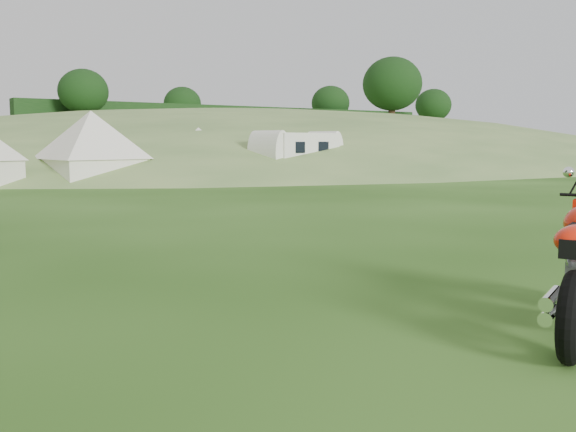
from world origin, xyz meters
TOP-DOWN VIEW (x-y plane):
  - ground at (0.00, 0.00)m, footprint 120.00×120.00m
  - hillside at (24.00, 40.00)m, footprint 80.00×64.00m
  - hedgerow at (24.00, 40.00)m, footprint 36.00×1.20m
  - tent_mid at (4.16, 19.26)m, footprint 3.39×3.39m
  - tent_right at (9.61, 21.28)m, footprint 3.50×3.50m
  - caravan at (11.99, 17.14)m, footprint 4.42×2.61m

SIDE VIEW (x-z plane):
  - ground at x=0.00m, z-range 0.00..0.00m
  - hillside at x=24.00m, z-range -4.00..4.00m
  - hedgerow at x=24.00m, z-range -4.30..4.30m
  - caravan at x=11.99m, z-range 0.00..1.94m
  - tent_right at x=9.61m, z-range 0.00..2.34m
  - tent_mid at x=4.16m, z-range 0.00..2.66m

